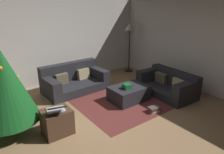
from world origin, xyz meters
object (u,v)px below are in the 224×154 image
at_px(couch_left, 74,80).
at_px(couch_right, 168,85).
at_px(ottoman, 129,93).
at_px(christmas_tree, 4,85).
at_px(laptop, 56,109).
at_px(tv_remote, 123,88).
at_px(corner_lamp, 130,31).
at_px(gift_box, 127,86).
at_px(side_table, 57,122).
at_px(book_stack, 154,109).

xyz_separation_m(couch_left, couch_right, (1.94, -1.79, -0.02)).
bearing_deg(ottoman, couch_left, 118.61).
xyz_separation_m(christmas_tree, laptop, (0.67, -0.60, -0.44)).
xyz_separation_m(tv_remote, corner_lamp, (1.81, 1.83, 1.09)).
relative_size(gift_box, christmas_tree, 0.10).
height_order(tv_remote, side_table, side_table).
xyz_separation_m(tv_remote, side_table, (-1.82, -0.29, -0.14)).
bearing_deg(laptop, gift_box, 8.14).
distance_m(couch_left, ottoman, 1.67).
bearing_deg(laptop, book_stack, -12.54).
xyz_separation_m(couch_left, side_table, (-1.22, -1.74, -0.03)).
bearing_deg(couch_left, gift_box, 110.99).
distance_m(couch_right, laptop, 3.19).
relative_size(ottoman, corner_lamp, 0.55).
bearing_deg(book_stack, ottoman, 95.01).
xyz_separation_m(ottoman, gift_box, (-0.13, -0.06, 0.25)).
bearing_deg(tv_remote, couch_left, 142.19).
distance_m(christmas_tree, side_table, 1.14).
height_order(couch_left, ottoman, couch_left).
bearing_deg(corner_lamp, couch_right, -102.13).
relative_size(ottoman, side_table, 1.83).
xyz_separation_m(laptop, corner_lamp, (3.64, 2.18, 0.93)).
distance_m(ottoman, corner_lamp, 2.77).
relative_size(side_table, corner_lamp, 0.30).
relative_size(couch_right, side_table, 3.05).
height_order(christmas_tree, corner_lamp, christmas_tree).
bearing_deg(tv_remote, gift_box, -17.56).
relative_size(tv_remote, book_stack, 0.52).
bearing_deg(ottoman, couch_right, -15.85).
bearing_deg(gift_box, couch_right, -11.68).
bearing_deg(gift_box, side_table, -173.72).
xyz_separation_m(couch_right, ottoman, (-1.14, 0.32, -0.07)).
bearing_deg(gift_box, corner_lamp, 47.71).
relative_size(ottoman, laptop, 1.94).
bearing_deg(christmas_tree, laptop, -42.08).
xyz_separation_m(couch_right, christmas_tree, (-3.85, 0.59, 0.72)).
bearing_deg(christmas_tree, couch_right, -8.77).
height_order(laptop, corner_lamp, corner_lamp).
distance_m(ottoman, christmas_tree, 2.83).
relative_size(book_stack, corner_lamp, 0.18).
xyz_separation_m(ottoman, book_stack, (0.07, -0.80, -0.12)).
bearing_deg(couch_left, ottoman, 115.85).
distance_m(book_stack, corner_lamp, 3.37).
bearing_deg(tv_remote, laptop, -139.51).
distance_m(ottoman, book_stack, 0.82).
height_order(ottoman, corner_lamp, corner_lamp).
bearing_deg(couch_right, gift_box, 81.64).
distance_m(laptop, corner_lamp, 4.35).
distance_m(couch_right, ottoman, 1.19).
distance_m(couch_right, corner_lamp, 2.53).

